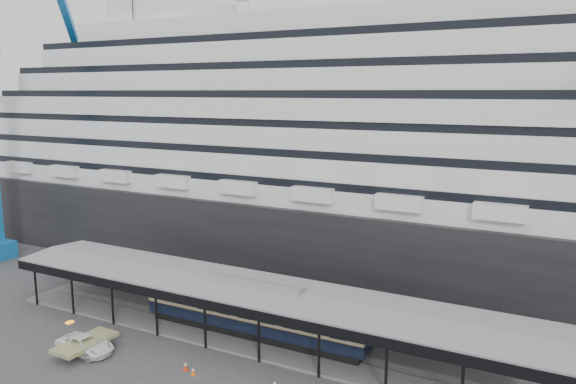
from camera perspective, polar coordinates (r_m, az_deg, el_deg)
name	(u,v)px	position (r m, az deg, el deg)	size (l,w,h in m)	color
ground	(226,359)	(52.38, -6.31, -16.48)	(200.00, 200.00, 0.00)	#39393B
cruise_ship	(360,130)	(75.53, 7.28, 6.23)	(130.00, 30.00, 43.90)	black
platform_canopy	(255,314)	(55.22, -3.38, -12.29)	(56.00, 9.18, 5.30)	slate
port_truck	(85,345)	(55.94, -19.90, -14.37)	(2.61, 5.67, 1.58)	white
pullman_carriage	(254,310)	(55.13, -3.52, -11.85)	(23.55, 3.30, 23.11)	black
traffic_cone_left	(193,371)	(49.97, -9.62, -17.49)	(0.50, 0.50, 0.74)	orange
traffic_cone_mid	(186,366)	(50.81, -10.36, -16.96)	(0.57, 0.57, 0.84)	red
traffic_cone_right	(275,384)	(47.57, -1.36, -18.91)	(0.44, 0.44, 0.67)	red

